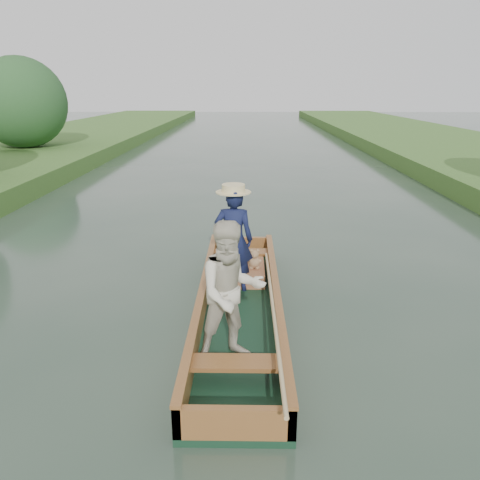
{
  "coord_description": "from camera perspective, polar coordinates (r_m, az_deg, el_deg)",
  "views": [
    {
      "loc": [
        0.11,
        -5.89,
        3.06
      ],
      "look_at": [
        0.0,
        0.6,
        0.95
      ],
      "focal_mm": 35.0,
      "sensor_mm": 36.0,
      "label": 1
    }
  ],
  "objects": [
    {
      "name": "punt",
      "position": [
        6.23,
        -0.51,
        -5.51
      ],
      "size": [
        1.12,
        5.26,
        1.72
      ],
      "color": "#13321F",
      "rests_on": "ground"
    },
    {
      "name": "trees_far",
      "position": [
        15.87,
        -14.82,
        15.5
      ],
      "size": [
        22.11,
        13.5,
        4.46
      ],
      "color": "#47331E",
      "rests_on": "ground"
    },
    {
      "name": "ground",
      "position": [
        6.64,
        -0.09,
        -9.44
      ],
      "size": [
        120.0,
        120.0,
        0.0
      ],
      "primitive_type": "plane",
      "color": "#283D30",
      "rests_on": "ground"
    }
  ]
}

